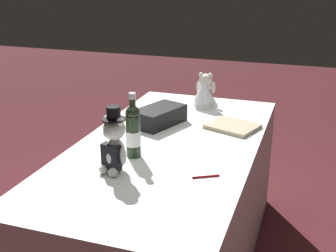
% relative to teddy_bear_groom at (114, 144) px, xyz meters
% --- Properties ---
extents(reception_table, '(1.88, 0.94, 0.77)m').
position_rel_teddy_bear_groom_xyz_m(reception_table, '(-0.40, 0.12, -0.52)').
color(reception_table, white).
rests_on(reception_table, ground_plane).
extents(teddy_bear_groom, '(0.14, 0.14, 0.31)m').
position_rel_teddy_bear_groom_xyz_m(teddy_bear_groom, '(0.00, 0.00, 0.00)').
color(teddy_bear_groom, silver).
rests_on(teddy_bear_groom, reception_table).
extents(teddy_bear_bride, '(0.22, 0.19, 0.23)m').
position_rel_teddy_bear_groom_xyz_m(teddy_bear_bride, '(-1.11, 0.14, -0.04)').
color(teddy_bear_bride, white).
rests_on(teddy_bear_bride, reception_table).
extents(champagne_bottle, '(0.07, 0.07, 0.33)m').
position_rel_teddy_bear_groom_xyz_m(champagne_bottle, '(-0.19, 0.01, 0.00)').
color(champagne_bottle, '#202E1C').
rests_on(champagne_bottle, reception_table).
extents(signing_pen, '(0.07, 0.12, 0.01)m').
position_rel_teddy_bear_groom_xyz_m(signing_pen, '(-0.08, 0.42, -0.13)').
color(signing_pen, maroon).
rests_on(signing_pen, reception_table).
extents(gift_case_black, '(0.37, 0.28, 0.10)m').
position_rel_teddy_bear_groom_xyz_m(gift_case_black, '(-0.68, -0.03, -0.08)').
color(gift_case_black, black).
rests_on(gift_case_black, reception_table).
extents(guestbook, '(0.30, 0.33, 0.02)m').
position_rel_teddy_bear_groom_xyz_m(guestbook, '(-0.75, 0.40, -0.12)').
color(guestbook, tan).
rests_on(guestbook, reception_table).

